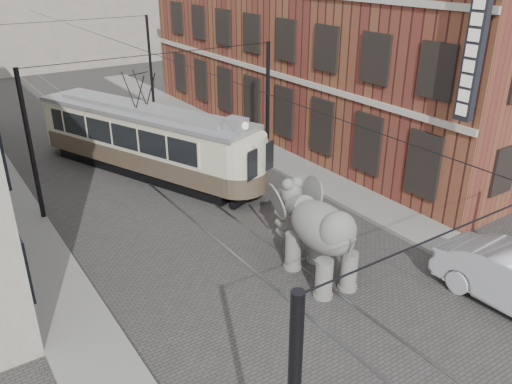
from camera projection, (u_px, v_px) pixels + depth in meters
ground at (244, 243)px, 18.91m from camera, size 120.00×120.00×0.00m
tram_rails at (244, 243)px, 18.91m from camera, size 1.54×80.00×0.02m
sidewalk_right at (364, 202)px, 21.92m from camera, size 2.00×60.00×0.15m
sidewalk_left at (62, 302)px, 15.59m from camera, size 2.00×60.00×0.15m
brick_building at (323, 26)px, 28.79m from camera, size 8.00×26.00×12.00m
catenary at (174, 130)px, 21.35m from camera, size 11.00×30.20×6.00m
tram at (143, 125)px, 24.11m from camera, size 6.84×12.15×4.80m
elephant at (321, 239)px, 16.32m from camera, size 3.10×4.95×2.87m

